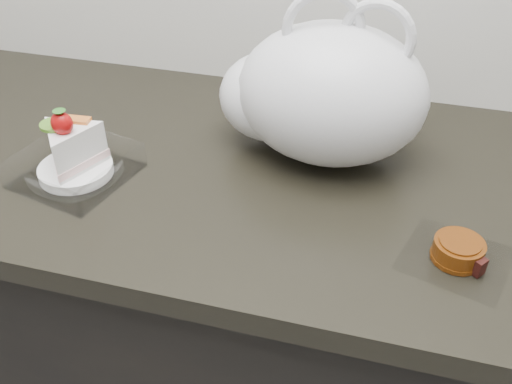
% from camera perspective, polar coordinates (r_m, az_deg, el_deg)
% --- Properties ---
extents(counter, '(2.04, 0.64, 0.90)m').
position_cam_1_polar(counter, '(1.28, -1.07, -13.87)').
color(counter, black).
rests_on(counter, ground).
extents(cake_tray, '(0.20, 0.20, 0.13)m').
position_cam_1_polar(cake_tray, '(0.97, -17.80, 3.19)').
color(cake_tray, white).
rests_on(cake_tray, counter).
extents(mooncake_wrap, '(0.17, 0.16, 0.03)m').
position_cam_1_polar(mooncake_wrap, '(0.83, 19.59, -5.71)').
color(mooncake_wrap, white).
rests_on(mooncake_wrap, counter).
extents(plastic_bag, '(0.36, 0.26, 0.29)m').
position_cam_1_polar(plastic_bag, '(0.95, 6.34, 9.74)').
color(plastic_bag, white).
rests_on(plastic_bag, counter).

